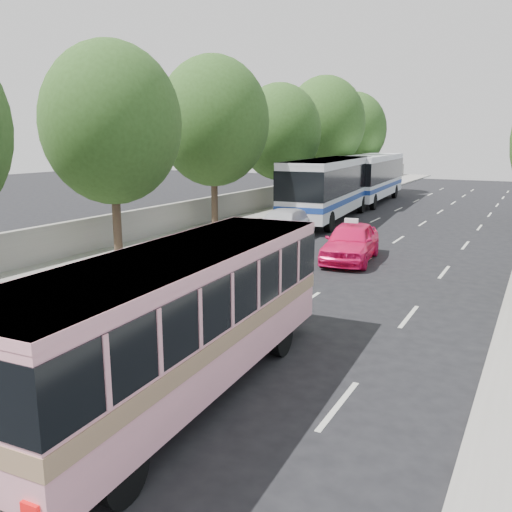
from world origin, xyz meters
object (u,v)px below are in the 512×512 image
Objects in this scene: white_pickup at (282,225)px; tour_coach_front at (330,184)px; pink_bus at (179,308)px; pink_taxi at (351,242)px; tour_coach_rear at (371,174)px.

tour_coach_front reaches higher than white_pickup.
pink_bus is 1.97× the size of pink_taxi.
tour_coach_front is at bearing 90.58° from white_pickup.
pink_taxi is 0.90× the size of white_pickup.
pink_bus is 0.73× the size of tour_coach_front.
pink_taxi is 5.31m from white_pickup.
tour_coach_rear is (-0.43, 10.47, -0.02)m from tour_coach_front.
pink_bus is 24.52m from tour_coach_front.
tour_coach_rear is (-0.80, 18.18, 1.49)m from white_pickup.
tour_coach_rear is at bearing 90.34° from white_pickup.
pink_bus is 13.36m from pink_taxi.
pink_taxi is (-0.93, 13.29, -1.02)m from pink_bus.
tour_coach_rear is at bearing 97.06° from pink_taxi.
pink_bus is 0.74× the size of tour_coach_rear.
pink_bus is at bearing -81.73° from tour_coach_front.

